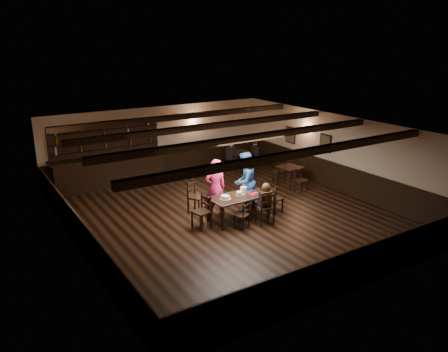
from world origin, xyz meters
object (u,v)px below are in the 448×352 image
woman_pink (215,188)px  man_blue (244,182)px  chair_near_right (266,205)px  dining_table (239,198)px  chair_near_left (244,213)px  cake (225,197)px  bar_counter (109,166)px

woman_pink → man_blue: man_blue is taller
chair_near_right → man_blue: man_blue is taller
dining_table → chair_near_left: 0.70m
dining_table → cake: cake is taller
chair_near_right → man_blue: bearing=84.9°
dining_table → chair_near_right: size_ratio=1.80×
woman_pink → man_blue: bearing=-173.1°
bar_counter → dining_table: bearing=-67.0°
dining_table → man_blue: bearing=44.4°
cake → bar_counter: bearing=108.4°
chair_near_left → woman_pink: size_ratio=0.44×
man_blue → cake: 1.21m
chair_near_right → bar_counter: bar_counter is taller
man_blue → cake: size_ratio=5.77×
dining_table → man_blue: (0.59, 0.57, 0.25)m
cake → bar_counter: (-1.73, 5.19, -0.07)m
cake → chair_near_right: bearing=-36.9°
bar_counter → chair_near_right: bearing=-65.6°
dining_table → chair_near_right: bearing=-56.3°
chair_near_left → woman_pink: 1.33m
man_blue → cake: (-1.06, -0.57, -0.13)m
chair_near_right → cake: size_ratio=3.13×
chair_near_left → cake: cake is taller
chair_near_right → bar_counter: (-2.67, 5.90, 0.14)m
chair_near_left → bar_counter: bearing=108.6°
chair_near_left → man_blue: bearing=54.9°
man_blue → chair_near_left: bearing=33.3°
chair_near_right → cake: bearing=143.1°
cake → bar_counter: bar_counter is taller
bar_counter → woman_pink: bearing=-68.7°
woman_pink → bar_counter: size_ratio=0.42×
dining_table → man_blue: man_blue is taller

